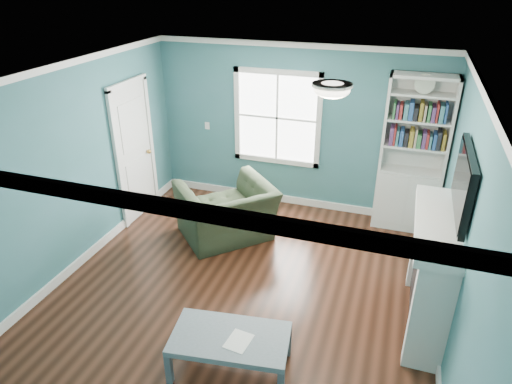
% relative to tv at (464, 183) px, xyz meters
% --- Properties ---
extents(floor, '(5.00, 5.00, 0.00)m').
position_rel_tv_xyz_m(floor, '(-2.20, -0.20, -1.72)').
color(floor, black).
rests_on(floor, ground).
extents(room_walls, '(5.00, 5.00, 5.00)m').
position_rel_tv_xyz_m(room_walls, '(-2.20, -0.20, -0.14)').
color(room_walls, '#306B6A').
rests_on(room_walls, ground).
extents(trim, '(4.50, 5.00, 2.60)m').
position_rel_tv_xyz_m(trim, '(-2.20, -0.20, -0.49)').
color(trim, white).
rests_on(trim, ground).
extents(window, '(1.40, 0.06, 1.50)m').
position_rel_tv_xyz_m(window, '(-2.50, 2.29, -0.27)').
color(window, white).
rests_on(window, room_walls).
extents(bookshelf, '(0.90, 0.35, 2.31)m').
position_rel_tv_xyz_m(bookshelf, '(-0.43, 2.10, -0.80)').
color(bookshelf, silver).
rests_on(bookshelf, ground).
extents(fireplace, '(0.44, 1.58, 1.30)m').
position_rel_tv_xyz_m(fireplace, '(-0.12, 0.00, -1.09)').
color(fireplace, black).
rests_on(fireplace, ground).
extents(tv, '(0.06, 1.10, 0.65)m').
position_rel_tv_xyz_m(tv, '(0.00, 0.00, 0.00)').
color(tv, black).
rests_on(tv, fireplace).
extents(door, '(0.12, 0.98, 2.17)m').
position_rel_tv_xyz_m(door, '(-4.42, 1.20, -0.65)').
color(door, silver).
rests_on(door, ground).
extents(ceiling_fixture, '(0.38, 0.38, 0.15)m').
position_rel_tv_xyz_m(ceiling_fixture, '(-1.30, -0.10, 0.82)').
color(ceiling_fixture, white).
rests_on(ceiling_fixture, room_walls).
extents(light_switch, '(0.08, 0.01, 0.12)m').
position_rel_tv_xyz_m(light_switch, '(-3.70, 2.28, -0.52)').
color(light_switch, white).
rests_on(light_switch, room_walls).
extents(recliner, '(1.46, 1.46, 1.09)m').
position_rel_tv_xyz_m(recliner, '(-2.85, 0.97, -1.18)').
color(recliner, '#232D1C').
rests_on(recliner, ground).
extents(coffee_table, '(1.20, 0.76, 0.41)m').
position_rel_tv_xyz_m(coffee_table, '(-1.91, -1.30, -1.37)').
color(coffee_table, '#4D525C').
rests_on(coffee_table, ground).
extents(paper_sheet, '(0.24, 0.29, 0.00)m').
position_rel_tv_xyz_m(paper_sheet, '(-1.81, -1.34, -1.31)').
color(paper_sheet, white).
rests_on(paper_sheet, coffee_table).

